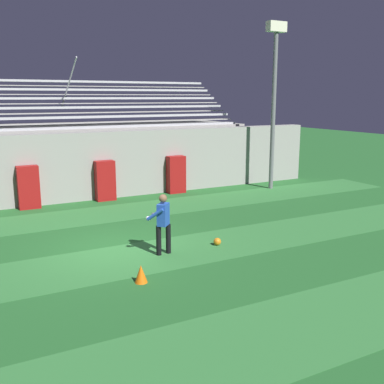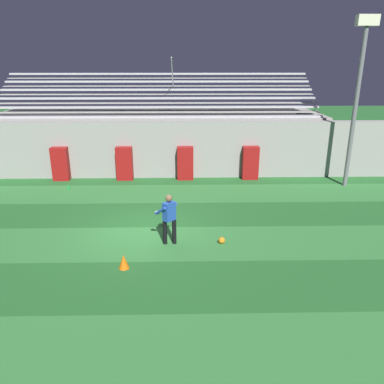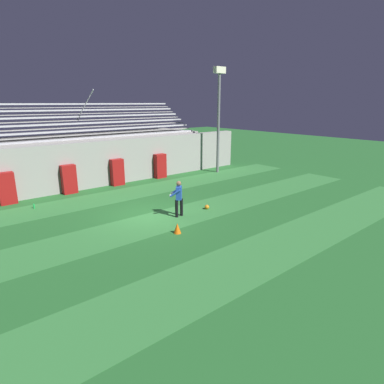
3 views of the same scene
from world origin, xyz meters
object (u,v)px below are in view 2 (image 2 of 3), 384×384
at_px(padding_pillar_far_right, 250,163).
at_px(padding_pillar_gate_left, 125,164).
at_px(padding_pillar_far_left, 60,164).
at_px(goalkeeper, 169,216).
at_px(soccer_ball, 222,240).
at_px(traffic_cone, 124,261).
at_px(floodlight_pole, 359,82).
at_px(water_bottle, 69,188).
at_px(padding_pillar_gate_right, 185,163).

bearing_deg(padding_pillar_far_right, padding_pillar_gate_left, 180.00).
height_order(padding_pillar_far_left, goalkeeper, goalkeeper).
xyz_separation_m(padding_pillar_far_right, soccer_ball, (-2.10, -7.14, -0.72)).
bearing_deg(traffic_cone, soccer_ball, 26.72).
xyz_separation_m(floodlight_pole, water_bottle, (-12.98, -0.46, -4.64)).
bearing_deg(water_bottle, goalkeeper, -48.52).
xyz_separation_m(traffic_cone, water_bottle, (-3.59, 6.98, -0.09)).
height_order(padding_pillar_far_left, traffic_cone, padding_pillar_far_left).
bearing_deg(padding_pillar_far_right, goalkeeper, -118.15).
height_order(goalkeeper, water_bottle, goalkeeper).
xyz_separation_m(padding_pillar_far_left, floodlight_pole, (13.78, -1.18, 3.93)).
relative_size(padding_pillar_gate_left, water_bottle, 6.89).
height_order(padding_pillar_far_right, floodlight_pole, floodlight_pole).
distance_m(padding_pillar_gate_right, water_bottle, 5.66).
bearing_deg(water_bottle, soccer_ball, -40.21).
height_order(padding_pillar_gate_right, water_bottle, padding_pillar_gate_right).
distance_m(padding_pillar_far_left, goalkeeper, 9.05).
bearing_deg(soccer_ball, goalkeeper, 178.20).
xyz_separation_m(goalkeeper, water_bottle, (-4.82, 5.45, -0.83)).
bearing_deg(goalkeeper, traffic_cone, -129.01).
xyz_separation_m(padding_pillar_gate_left, goalkeeper, (2.47, -7.09, 0.13)).
relative_size(padding_pillar_gate_left, traffic_cone, 3.94).
xyz_separation_m(padding_pillar_far_left, water_bottle, (0.80, -1.63, -0.71)).
bearing_deg(padding_pillar_far_left, goalkeeper, -51.56).
bearing_deg(water_bottle, floodlight_pole, 2.01).
distance_m(goalkeeper, water_bottle, 7.33).
distance_m(padding_pillar_far_right, traffic_cone, 9.99).
relative_size(padding_pillar_gate_right, water_bottle, 6.89).
bearing_deg(padding_pillar_gate_left, padding_pillar_far_left, 180.00).
relative_size(padding_pillar_far_left, padding_pillar_far_right, 1.00).
bearing_deg(padding_pillar_gate_right, goalkeeper, -94.41).
bearing_deg(padding_pillar_gate_left, soccer_ball, -59.78).
bearing_deg(padding_pillar_far_right, soccer_ball, -106.40).
relative_size(padding_pillar_far_right, traffic_cone, 3.94).
xyz_separation_m(padding_pillar_far_right, traffic_cone, (-5.03, -8.61, -0.62)).
relative_size(padding_pillar_far_left, soccer_ball, 7.51).
bearing_deg(traffic_cone, padding_pillar_far_right, 59.72).
height_order(padding_pillar_far_left, soccer_ball, padding_pillar_far_left).
distance_m(goalkeeper, soccer_ball, 1.89).
bearing_deg(goalkeeper, soccer_ball, -1.80).
bearing_deg(padding_pillar_gate_left, floodlight_pole, -6.32).
xyz_separation_m(padding_pillar_gate_left, padding_pillar_far_left, (-3.16, 0.00, 0.00)).
relative_size(padding_pillar_gate_right, traffic_cone, 3.94).
distance_m(padding_pillar_far_right, floodlight_pole, 5.99).
distance_m(padding_pillar_gate_left, padding_pillar_gate_right, 3.01).
distance_m(floodlight_pole, soccer_ball, 9.94).
height_order(padding_pillar_far_left, water_bottle, padding_pillar_far_left).
height_order(padding_pillar_gate_left, padding_pillar_far_right, same).
xyz_separation_m(floodlight_pole, traffic_cone, (-9.39, -7.44, -4.55)).
xyz_separation_m(padding_pillar_gate_left, water_bottle, (-2.36, -1.63, -0.71)).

